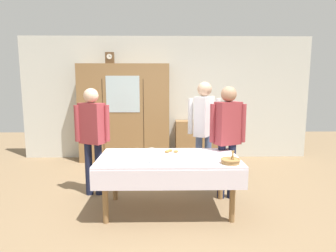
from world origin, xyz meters
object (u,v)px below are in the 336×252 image
(book_stack, at_px, (200,119))
(tea_cup_far_right, at_px, (152,151))
(tea_cup_center, at_px, (135,153))
(bread_basket, at_px, (231,161))
(dining_table, at_px, (169,164))
(bookshelf_low, at_px, (199,140))
(tea_cup_back_edge, at_px, (152,161))
(tea_cup_mid_right, at_px, (171,159))
(spoon_mid_left, at_px, (113,158))
(spoon_near_left, at_px, (125,160))
(person_behind_table_left, at_px, (204,123))
(wall_cabinet, at_px, (125,113))
(tea_cup_far_left, at_px, (187,161))
(person_by_cabinet, at_px, (228,131))
(pastry_plate, at_px, (171,152))
(mantel_clock, at_px, (110,58))
(person_near_right_end, at_px, (92,131))

(book_stack, distance_m, tea_cup_far_right, 2.57)
(book_stack, relative_size, tea_cup_center, 1.74)
(bread_basket, bearing_deg, dining_table, 158.13)
(bookshelf_low, bearing_deg, book_stack, 0.00)
(book_stack, relative_size, tea_cup_back_edge, 1.74)
(tea_cup_mid_right, bearing_deg, book_stack, 75.82)
(bread_basket, relative_size, spoon_mid_left, 2.02)
(spoon_near_left, xyz_separation_m, person_behind_table_left, (1.14, 1.07, 0.31))
(wall_cabinet, bearing_deg, spoon_mid_left, -86.15)
(tea_cup_far_left, bearing_deg, person_by_cabinet, 47.51)
(tea_cup_far_left, height_order, pastry_plate, tea_cup_far_left)
(bread_basket, distance_m, spoon_mid_left, 1.49)
(tea_cup_mid_right, bearing_deg, spoon_near_left, 173.59)
(bookshelf_low, distance_m, pastry_plate, 2.53)
(dining_table, height_order, mantel_clock, mantel_clock)
(mantel_clock, height_order, tea_cup_far_left, mantel_clock)
(wall_cabinet, xyz_separation_m, spoon_near_left, (0.35, -2.71, -0.31))
(tea_cup_far_right, relative_size, bread_basket, 0.54)
(dining_table, distance_m, mantel_clock, 3.25)
(bread_basket, bearing_deg, spoon_near_left, 172.19)
(wall_cabinet, bearing_deg, person_near_right_end, -96.49)
(book_stack, xyz_separation_m, person_near_right_end, (-1.86, -2.04, 0.08))
(book_stack, xyz_separation_m, tea_cup_back_edge, (-0.94, -2.91, -0.15))
(wall_cabinet, relative_size, person_by_cabinet, 1.26)
(spoon_mid_left, xyz_separation_m, person_by_cabinet, (1.59, 0.45, 0.27))
(tea_cup_far_left, xyz_separation_m, bread_basket, (0.52, -0.03, 0.01))
(spoon_near_left, bearing_deg, person_by_cabinet, 21.34)
(dining_table, height_order, tea_cup_center, tea_cup_center)
(person_near_right_end, bearing_deg, tea_cup_back_edge, -43.35)
(wall_cabinet, height_order, person_near_right_end, wall_cabinet)
(dining_table, relative_size, bread_basket, 7.62)
(dining_table, bearing_deg, person_behind_table_left, 58.19)
(dining_table, bearing_deg, bread_basket, -21.87)
(tea_cup_far_left, bearing_deg, dining_table, 129.71)
(book_stack, xyz_separation_m, pastry_plate, (-0.69, -2.41, -0.16))
(mantel_clock, relative_size, person_near_right_end, 0.15)
(wall_cabinet, relative_size, mantel_clock, 8.70)
(book_stack, distance_m, tea_cup_back_edge, 3.06)
(dining_table, distance_m, tea_cup_back_edge, 0.36)
(dining_table, relative_size, person_near_right_end, 1.13)
(tea_cup_back_edge, bearing_deg, spoon_mid_left, 154.21)
(book_stack, height_order, spoon_near_left, book_stack)
(person_near_right_end, bearing_deg, mantel_clock, 91.75)
(mantel_clock, xyz_separation_m, bookshelf_low, (1.92, 0.05, -1.77))
(wall_cabinet, xyz_separation_m, bookshelf_low, (1.64, 0.05, -0.61))
(dining_table, distance_m, person_behind_table_left, 1.19)
(book_stack, distance_m, bread_basket, 2.94)
(bookshelf_low, xyz_separation_m, tea_cup_center, (-1.19, -2.49, 0.33))
(tea_cup_back_edge, height_order, spoon_mid_left, tea_cup_back_edge)
(tea_cup_mid_right, height_order, bread_basket, bread_basket)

